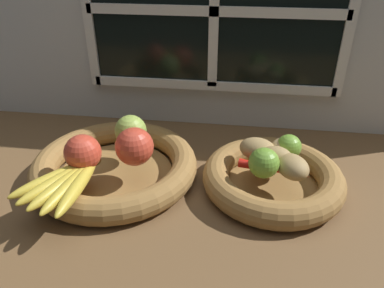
{
  "coord_description": "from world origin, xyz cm",
  "views": [
    {
      "loc": [
        7.15,
        -65.22,
        48.23
      ],
      "look_at": [
        -1.7,
        0.22,
        9.58
      ],
      "focal_mm": 34.55,
      "sensor_mm": 36.0,
      "label": 1
    }
  ],
  "objects_px": {
    "potato_small": "(292,167)",
    "lime_near": "(264,163)",
    "fruit_bowl_left": "(115,166)",
    "apple_green_back": "(131,131)",
    "potato_large": "(275,157)",
    "potato_back": "(283,148)",
    "lime_far": "(289,147)",
    "banana_bunch_front": "(66,182)",
    "apple_red_right": "(134,147)",
    "fruit_bowl_right": "(273,178)",
    "apple_red_front": "(83,153)",
    "potato_oblong": "(258,149)",
    "chili_pepper": "(274,170)"
  },
  "relations": [
    {
      "from": "potato_oblong",
      "to": "lime_near",
      "type": "xyz_separation_m",
      "value": [
        0.01,
        -0.07,
        0.01
      ]
    },
    {
      "from": "fruit_bowl_right",
      "to": "lime_far",
      "type": "height_order",
      "value": "lime_far"
    },
    {
      "from": "apple_red_front",
      "to": "potato_large",
      "type": "relative_size",
      "value": 1.1
    },
    {
      "from": "fruit_bowl_right",
      "to": "potato_back",
      "type": "xyz_separation_m",
      "value": [
        0.02,
        0.04,
        0.05
      ]
    },
    {
      "from": "apple_red_right",
      "to": "potato_large",
      "type": "xyz_separation_m",
      "value": [
        0.29,
        0.03,
        -0.02
      ]
    },
    {
      "from": "potato_large",
      "to": "potato_oblong",
      "type": "distance_m",
      "value": 0.04
    },
    {
      "from": "lime_near",
      "to": "potato_oblong",
      "type": "bearing_deg",
      "value": 98.65
    },
    {
      "from": "lime_far",
      "to": "apple_red_front",
      "type": "bearing_deg",
      "value": -166.83
    },
    {
      "from": "fruit_bowl_right",
      "to": "apple_red_right",
      "type": "bearing_deg",
      "value": -174.83
    },
    {
      "from": "lime_far",
      "to": "fruit_bowl_right",
      "type": "bearing_deg",
      "value": -127.87
    },
    {
      "from": "banana_bunch_front",
      "to": "apple_green_back",
      "type": "bearing_deg",
      "value": 65.63
    },
    {
      "from": "chili_pepper",
      "to": "apple_red_right",
      "type": "bearing_deg",
      "value": -166.63
    },
    {
      "from": "lime_near",
      "to": "potato_small",
      "type": "bearing_deg",
      "value": 6.67
    },
    {
      "from": "potato_back",
      "to": "lime_far",
      "type": "relative_size",
      "value": 1.21
    },
    {
      "from": "potato_oblong",
      "to": "chili_pepper",
      "type": "bearing_deg",
      "value": -60.23
    },
    {
      "from": "banana_bunch_front",
      "to": "potato_oblong",
      "type": "height_order",
      "value": "potato_oblong"
    },
    {
      "from": "fruit_bowl_left",
      "to": "apple_green_back",
      "type": "relative_size",
      "value": 5.11
    },
    {
      "from": "fruit_bowl_right",
      "to": "apple_red_right",
      "type": "relative_size",
      "value": 3.72
    },
    {
      "from": "potato_large",
      "to": "potato_back",
      "type": "distance_m",
      "value": 0.05
    },
    {
      "from": "apple_green_back",
      "to": "apple_red_front",
      "type": "distance_m",
      "value": 0.13
    },
    {
      "from": "fruit_bowl_left",
      "to": "apple_red_right",
      "type": "bearing_deg",
      "value": -24.82
    },
    {
      "from": "apple_red_right",
      "to": "chili_pepper",
      "type": "height_order",
      "value": "apple_red_right"
    },
    {
      "from": "chili_pepper",
      "to": "potato_back",
      "type": "bearing_deg",
      "value": 85.51
    },
    {
      "from": "apple_red_front",
      "to": "lime_near",
      "type": "distance_m",
      "value": 0.36
    },
    {
      "from": "apple_red_front",
      "to": "banana_bunch_front",
      "type": "bearing_deg",
      "value": -98.37
    },
    {
      "from": "potato_oblong",
      "to": "potato_back",
      "type": "xyz_separation_m",
      "value": [
        0.05,
        0.02,
        -0.0
      ]
    },
    {
      "from": "apple_red_front",
      "to": "potato_oblong",
      "type": "distance_m",
      "value": 0.36
    },
    {
      "from": "potato_back",
      "to": "potato_small",
      "type": "distance_m",
      "value": 0.08
    },
    {
      "from": "potato_large",
      "to": "chili_pepper",
      "type": "relative_size",
      "value": 0.48
    },
    {
      "from": "apple_red_front",
      "to": "lime_near",
      "type": "bearing_deg",
      "value": 3.39
    },
    {
      "from": "apple_green_back",
      "to": "banana_bunch_front",
      "type": "relative_size",
      "value": 0.37
    },
    {
      "from": "fruit_bowl_right",
      "to": "potato_large",
      "type": "distance_m",
      "value": 0.05
    },
    {
      "from": "fruit_bowl_right",
      "to": "potato_oblong",
      "type": "bearing_deg",
      "value": 142.13
    },
    {
      "from": "potato_large",
      "to": "lime_far",
      "type": "distance_m",
      "value": 0.05
    },
    {
      "from": "chili_pepper",
      "to": "potato_small",
      "type": "bearing_deg",
      "value": 7.86
    },
    {
      "from": "banana_bunch_front",
      "to": "lime_near",
      "type": "xyz_separation_m",
      "value": [
        0.37,
        0.09,
        0.02
      ]
    },
    {
      "from": "potato_small",
      "to": "fruit_bowl_left",
      "type": "bearing_deg",
      "value": 175.24
    },
    {
      "from": "apple_green_back",
      "to": "apple_red_right",
      "type": "bearing_deg",
      "value": -68.33
    },
    {
      "from": "potato_small",
      "to": "lime_far",
      "type": "height_order",
      "value": "lime_far"
    },
    {
      "from": "apple_red_front",
      "to": "lime_near",
      "type": "relative_size",
      "value": 1.22
    },
    {
      "from": "fruit_bowl_left",
      "to": "apple_red_right",
      "type": "xyz_separation_m",
      "value": [
        0.06,
        -0.03,
        0.07
      ]
    },
    {
      "from": "fruit_bowl_right",
      "to": "chili_pepper",
      "type": "height_order",
      "value": "chili_pepper"
    },
    {
      "from": "apple_green_back",
      "to": "lime_far",
      "type": "height_order",
      "value": "apple_green_back"
    },
    {
      "from": "banana_bunch_front",
      "to": "potato_small",
      "type": "relative_size",
      "value": 2.55
    },
    {
      "from": "fruit_bowl_right",
      "to": "potato_back",
      "type": "bearing_deg",
      "value": 65.56
    },
    {
      "from": "banana_bunch_front",
      "to": "potato_back",
      "type": "distance_m",
      "value": 0.45
    },
    {
      "from": "fruit_bowl_right",
      "to": "lime_far",
      "type": "bearing_deg",
      "value": 52.13
    },
    {
      "from": "apple_green_back",
      "to": "potato_oblong",
      "type": "relative_size",
      "value": 0.91
    },
    {
      "from": "potato_small",
      "to": "lime_near",
      "type": "bearing_deg",
      "value": -173.33
    },
    {
      "from": "fruit_bowl_right",
      "to": "potato_oblong",
      "type": "height_order",
      "value": "potato_oblong"
    }
  ]
}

